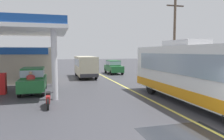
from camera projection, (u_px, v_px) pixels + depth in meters
The scene contains 11 objects.
ground at pixel (103, 76), 26.06m from camera, with size 120.00×120.00×0.00m, color #38383D.
lane_divider_stripe at pixel (113, 81), 21.26m from camera, with size 0.16×50.00×0.01m, color #D8CC4C.
coach_bus_main at pixel (195, 74), 11.85m from camera, with size 2.60×11.04×3.69m.
gas_station_roadside at pixel (11, 56), 18.54m from camera, with size 9.10×11.95×5.10m.
car_at_pump at pixel (33, 79), 15.33m from camera, with size 1.70×4.20×1.82m.
minibus_opposing_lane at pixel (85, 65), 24.27m from camera, with size 2.04×6.13×2.44m.
motorcycle_parked_forecourt at pixel (48, 99), 11.31m from camera, with size 0.55×1.80×0.92m.
pedestrian_near_pump at pixel (40, 80), 15.49m from camera, with size 0.55×0.22×1.66m.
pedestrian_by_shop at pixel (31, 82), 14.21m from camera, with size 0.55×0.22×1.66m.
car_trailing_behind_bus at pixel (113, 66), 28.48m from camera, with size 1.70×4.20×1.82m.
utility_pole_roadside at pixel (174, 39), 20.44m from camera, with size 1.80×0.24×8.02m.
Camera 1 is at (-5.66, -5.30, 2.99)m, focal length 33.49 mm.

